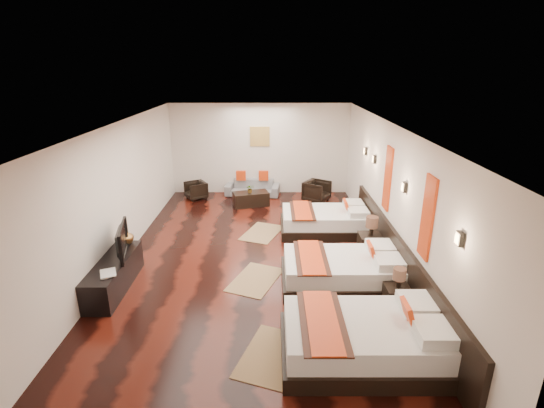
{
  "coord_description": "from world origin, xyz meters",
  "views": [
    {
      "loc": [
        0.38,
        -7.54,
        3.89
      ],
      "look_at": [
        0.38,
        0.44,
        1.1
      ],
      "focal_mm": 26.42,
      "sensor_mm": 36.0,
      "label": 1
    }
  ],
  "objects_px": {
    "armchair_right": "(317,191)",
    "table_plant": "(250,189)",
    "nightstand_a": "(397,296)",
    "bed_near": "(367,338)",
    "book": "(100,275)",
    "nightstand_b": "(370,243)",
    "figurine": "(125,236)",
    "tv_console": "(114,275)",
    "coffee_table": "(251,199)",
    "bed_mid": "(343,270)",
    "sofa": "(252,188)",
    "armchair_left": "(196,190)",
    "tv": "(118,241)",
    "bed_far": "(326,221)"
  },
  "relations": [
    {
      "from": "armchair_right",
      "to": "table_plant",
      "type": "height_order",
      "value": "table_plant"
    },
    {
      "from": "nightstand_a",
      "to": "bed_near",
      "type": "bearing_deg",
      "value": -123.55
    },
    {
      "from": "book",
      "to": "nightstand_a",
      "type": "bearing_deg",
      "value": -2.05
    },
    {
      "from": "nightstand_b",
      "to": "figurine",
      "type": "relative_size",
      "value": 2.88
    },
    {
      "from": "tv_console",
      "to": "book",
      "type": "relative_size",
      "value": 5.4
    },
    {
      "from": "bed_near",
      "to": "coffee_table",
      "type": "distance_m",
      "value": 6.68
    },
    {
      "from": "bed_mid",
      "to": "armchair_right",
      "type": "relative_size",
      "value": 3.21
    },
    {
      "from": "table_plant",
      "to": "coffee_table",
      "type": "bearing_deg",
      "value": 64.15
    },
    {
      "from": "sofa",
      "to": "coffee_table",
      "type": "xyz_separation_m",
      "value": [
        0.0,
        -0.98,
        -0.04
      ]
    },
    {
      "from": "nightstand_a",
      "to": "coffee_table",
      "type": "relative_size",
      "value": 0.78
    },
    {
      "from": "bed_near",
      "to": "book",
      "type": "height_order",
      "value": "bed_near"
    },
    {
      "from": "armchair_left",
      "to": "coffee_table",
      "type": "xyz_separation_m",
      "value": [
        1.71,
        -0.62,
        -0.07
      ]
    },
    {
      "from": "tv",
      "to": "armchair_right",
      "type": "bearing_deg",
      "value": -54.93
    },
    {
      "from": "bed_near",
      "to": "table_plant",
      "type": "distance_m",
      "value": 6.66
    },
    {
      "from": "nightstand_a",
      "to": "sofa",
      "type": "relative_size",
      "value": 0.47
    },
    {
      "from": "tv_console",
      "to": "coffee_table",
      "type": "relative_size",
      "value": 1.8
    },
    {
      "from": "tv",
      "to": "bed_near",
      "type": "bearing_deg",
      "value": -129.93
    },
    {
      "from": "bed_near",
      "to": "armchair_left",
      "type": "distance_m",
      "value": 7.9
    },
    {
      "from": "bed_far",
      "to": "figurine",
      "type": "bearing_deg",
      "value": -155.47
    },
    {
      "from": "nightstand_b",
      "to": "sofa",
      "type": "distance_m",
      "value": 5.08
    },
    {
      "from": "tv",
      "to": "armchair_left",
      "type": "distance_m",
      "value": 5.0
    },
    {
      "from": "armchair_left",
      "to": "armchair_right",
      "type": "height_order",
      "value": "armchair_right"
    },
    {
      "from": "bed_near",
      "to": "armchair_left",
      "type": "height_order",
      "value": "bed_near"
    },
    {
      "from": "bed_near",
      "to": "tv_console",
      "type": "bearing_deg",
      "value": 156.46
    },
    {
      "from": "bed_far",
      "to": "book",
      "type": "bearing_deg",
      "value": -142.8
    },
    {
      "from": "nightstand_a",
      "to": "tv_console",
      "type": "xyz_separation_m",
      "value": [
        -4.94,
        0.7,
        0.0
      ]
    },
    {
      "from": "book",
      "to": "nightstand_b",
      "type": "bearing_deg",
      "value": 19.62
    },
    {
      "from": "bed_mid",
      "to": "table_plant",
      "type": "bearing_deg",
      "value": 113.97
    },
    {
      "from": "nightstand_a",
      "to": "armchair_left",
      "type": "height_order",
      "value": "nightstand_a"
    },
    {
      "from": "bed_mid",
      "to": "book",
      "type": "bearing_deg",
      "value": -170.99
    },
    {
      "from": "tv",
      "to": "book",
      "type": "height_order",
      "value": "tv"
    },
    {
      "from": "tv_console",
      "to": "armchair_left",
      "type": "distance_m",
      "value": 5.21
    },
    {
      "from": "bed_mid",
      "to": "sofa",
      "type": "bearing_deg",
      "value": 109.7
    },
    {
      "from": "figurine",
      "to": "book",
      "type": "bearing_deg",
      "value": -90.0
    },
    {
      "from": "bed_far",
      "to": "sofa",
      "type": "relative_size",
      "value": 1.29
    },
    {
      "from": "bed_mid",
      "to": "figurine",
      "type": "distance_m",
      "value": 4.26
    },
    {
      "from": "bed_near",
      "to": "nightstand_b",
      "type": "distance_m",
      "value": 3.15
    },
    {
      "from": "sofa",
      "to": "table_plant",
      "type": "xyz_separation_m",
      "value": [
        -0.02,
        -1.02,
        0.28
      ]
    },
    {
      "from": "bed_far",
      "to": "nightstand_a",
      "type": "relative_size",
      "value": 2.73
    },
    {
      "from": "bed_near",
      "to": "coffee_table",
      "type": "height_order",
      "value": "bed_near"
    },
    {
      "from": "nightstand_a",
      "to": "armchair_left",
      "type": "distance_m",
      "value": 7.35
    },
    {
      "from": "bed_mid",
      "to": "armchair_left",
      "type": "xyz_separation_m",
      "value": [
        -3.64,
        5.05,
        -0.02
      ]
    },
    {
      "from": "book",
      "to": "bed_mid",
      "type": "bearing_deg",
      "value": 9.01
    },
    {
      "from": "nightstand_a",
      "to": "sofa",
      "type": "distance_m",
      "value": 6.8
    },
    {
      "from": "table_plant",
      "to": "book",
      "type": "bearing_deg",
      "value": -113.94
    },
    {
      "from": "bed_far",
      "to": "sofa",
      "type": "distance_m",
      "value": 3.48
    },
    {
      "from": "bed_near",
      "to": "armchair_right",
      "type": "bearing_deg",
      "value": 89.88
    },
    {
      "from": "tv_console",
      "to": "sofa",
      "type": "distance_m",
      "value": 5.99
    },
    {
      "from": "nightstand_b",
      "to": "figurine",
      "type": "distance_m",
      "value": 4.98
    },
    {
      "from": "bed_near",
      "to": "tv_console",
      "type": "height_order",
      "value": "bed_near"
    }
  ]
}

